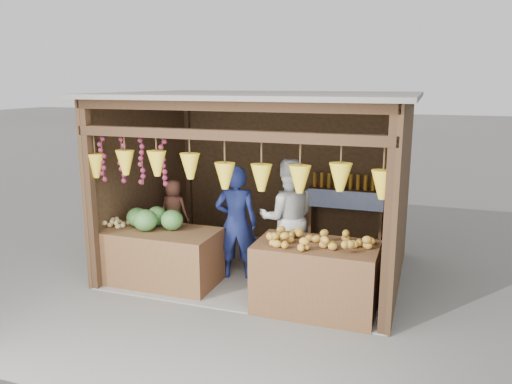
# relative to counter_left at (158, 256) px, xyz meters

# --- Properties ---
(ground) EXTENTS (80.00, 80.00, 0.00)m
(ground) POSITION_rel_counter_left_xyz_m (1.23, 0.96, -0.39)
(ground) COLOR #514F49
(ground) RESTS_ON ground
(stall_structure) EXTENTS (4.30, 3.30, 2.66)m
(stall_structure) POSITION_rel_counter_left_xyz_m (1.20, 0.92, 1.27)
(stall_structure) COLOR slate
(stall_structure) RESTS_ON ground
(back_shelf) EXTENTS (1.25, 0.32, 1.32)m
(back_shelf) POSITION_rel_counter_left_xyz_m (2.28, 2.25, 0.48)
(back_shelf) COLOR #382314
(back_shelf) RESTS_ON ground
(counter_left) EXTENTS (1.71, 0.85, 0.78)m
(counter_left) POSITION_rel_counter_left_xyz_m (0.00, 0.00, 0.00)
(counter_left) COLOR #51301B
(counter_left) RESTS_ON ground
(counter_right) EXTENTS (1.49, 0.85, 0.87)m
(counter_right) POSITION_rel_counter_left_xyz_m (2.31, -0.13, 0.04)
(counter_right) COLOR #4D2D19
(counter_right) RESTS_ON ground
(stool) EXTENTS (0.31, 0.31, 0.29)m
(stool) POSITION_rel_counter_left_xyz_m (-0.29, 1.04, -0.25)
(stool) COLOR black
(stool) RESTS_ON ground
(man_standing) EXTENTS (0.69, 0.55, 1.67)m
(man_standing) POSITION_rel_counter_left_xyz_m (1.00, 0.52, 0.44)
(man_standing) COLOR #131B48
(man_standing) RESTS_ON ground
(woman_standing) EXTENTS (1.03, 0.92, 1.75)m
(woman_standing) POSITION_rel_counter_left_xyz_m (1.66, 0.88, 0.48)
(woman_standing) COLOR silver
(woman_standing) RESTS_ON ground
(vendor_seated) EXTENTS (0.51, 0.35, 1.00)m
(vendor_seated) POSITION_rel_counter_left_xyz_m (-0.29, 1.04, 0.40)
(vendor_seated) COLOR brown
(vendor_seated) RESTS_ON stool
(melon_pile) EXTENTS (1.00, 0.50, 0.32)m
(melon_pile) POSITION_rel_counter_left_xyz_m (-0.10, 0.07, 0.55)
(melon_pile) COLOR #16531B
(melon_pile) RESTS_ON counter_left
(tanfruit_pile) EXTENTS (0.34, 0.40, 0.13)m
(tanfruit_pile) POSITION_rel_counter_left_xyz_m (-0.62, -0.04, 0.46)
(tanfruit_pile) COLOR #997846
(tanfruit_pile) RESTS_ON counter_left
(mango_pile) EXTENTS (1.40, 0.64, 0.22)m
(mango_pile) POSITION_rel_counter_left_xyz_m (2.35, -0.18, 0.58)
(mango_pile) COLOR #C8551A
(mango_pile) RESTS_ON counter_right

